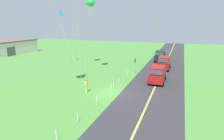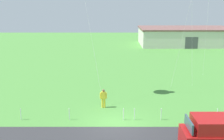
% 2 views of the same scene
% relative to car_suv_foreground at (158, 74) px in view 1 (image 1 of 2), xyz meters
% --- Properties ---
extents(ground_plane, '(120.00, 120.00, 0.10)m').
position_rel_car_suv_foreground_xyz_m(ground_plane, '(-5.90, 3.98, -1.20)').
color(ground_plane, '#478438').
extents(asphalt_road, '(120.00, 7.00, 0.00)m').
position_rel_car_suv_foreground_xyz_m(asphalt_road, '(-5.90, -0.02, -1.15)').
color(asphalt_road, '#2D2D30').
rests_on(asphalt_road, ground).
extents(road_centre_stripe, '(120.00, 0.16, 0.00)m').
position_rel_car_suv_foreground_xyz_m(road_centre_stripe, '(-5.90, -0.02, -1.15)').
color(road_centre_stripe, '#E5E04C').
rests_on(road_centre_stripe, asphalt_road).
extents(car_suv_foreground, '(4.40, 2.12, 2.24)m').
position_rel_car_suv_foreground_xyz_m(car_suv_foreground, '(0.00, 0.00, 0.00)').
color(car_suv_foreground, maroon).
rests_on(car_suv_foreground, ground).
extents(car_parked_east_far, '(4.40, 2.12, 2.24)m').
position_rel_car_suv_foreground_xyz_m(car_parked_east_far, '(14.86, 1.35, 0.00)').
color(car_parked_east_far, black).
rests_on(car_parked_east_far, ground).
extents(car_parked_east_near, '(4.40, 2.12, 2.24)m').
position_rel_car_suv_foreground_xyz_m(car_parked_east_near, '(8.07, -0.08, 0.00)').
color(car_parked_east_near, maroon).
rests_on(car_parked_east_near, ground).
extents(stop_sign, '(0.76, 0.08, 2.56)m').
position_rel_car_suv_foreground_xyz_m(stop_sign, '(2.95, 3.88, 0.65)').
color(stop_sign, gray).
rests_on(stop_sign, ground).
extents(person_adult_near, '(0.58, 0.22, 1.60)m').
position_rel_car_suv_foreground_xyz_m(person_adult_near, '(-6.89, 7.14, -0.29)').
color(person_adult_near, yellow).
rests_on(person_adult_near, ground).
extents(kite_blue_mid, '(2.91, 1.40, 11.62)m').
position_rel_car_suv_foreground_xyz_m(kite_blue_mid, '(1.21, 10.45, 9.77)').
color(kite_blue_mid, silver).
rests_on(kite_blue_mid, ground).
extents(kite_green_far, '(0.59, 1.35, 10.11)m').
position_rel_car_suv_foreground_xyz_m(kite_green_far, '(5.09, 18.51, 8.36)').
color(kite_green_far, silver).
rests_on(kite_green_far, ground).
extents(fence_post_0, '(0.05, 0.05, 0.90)m').
position_rel_car_suv_foreground_xyz_m(fence_post_0, '(-15.74, 4.68, -0.70)').
color(fence_post_0, silver).
rests_on(fence_post_0, ground).
extents(fence_post_1, '(0.05, 0.05, 0.90)m').
position_rel_car_suv_foreground_xyz_m(fence_post_1, '(-13.01, 4.68, -0.70)').
color(fence_post_1, silver).
rests_on(fence_post_1, ground).
extents(fence_post_2, '(0.05, 0.05, 0.90)m').
position_rel_car_suv_foreground_xyz_m(fence_post_2, '(-9.38, 4.68, -0.70)').
color(fence_post_2, silver).
rests_on(fence_post_2, ground).
extents(fence_post_3, '(0.05, 0.05, 0.90)m').
position_rel_car_suv_foreground_xyz_m(fence_post_3, '(-5.32, 4.68, -0.70)').
color(fence_post_3, silver).
rests_on(fence_post_3, ground).
extents(fence_post_4, '(0.05, 0.05, 0.90)m').
position_rel_car_suv_foreground_xyz_m(fence_post_4, '(-4.49, 4.68, -0.70)').
color(fence_post_4, silver).
rests_on(fence_post_4, ground).
extents(fence_post_5, '(0.05, 0.05, 0.90)m').
position_rel_car_suv_foreground_xyz_m(fence_post_5, '(-2.50, 4.68, -0.70)').
color(fence_post_5, silver).
rests_on(fence_post_5, ground).
extents(fence_post_6, '(0.05, 0.05, 0.90)m').
position_rel_car_suv_foreground_xyz_m(fence_post_6, '(1.69, 4.68, -0.70)').
color(fence_post_6, silver).
rests_on(fence_post_6, ground).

